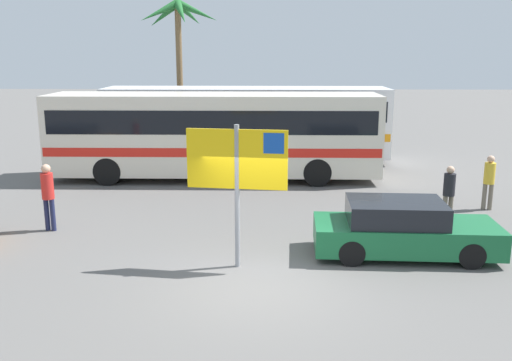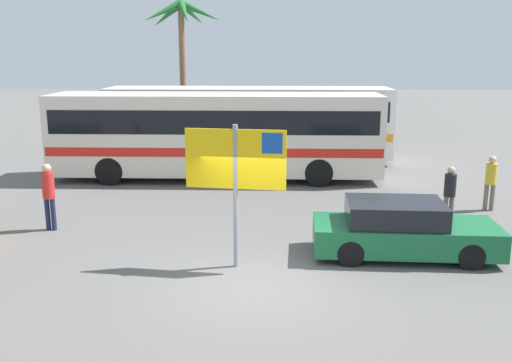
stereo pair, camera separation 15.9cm
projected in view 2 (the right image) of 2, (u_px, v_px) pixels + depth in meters
ground at (257, 285)px, 11.58m from camera, size 120.00×120.00×0.00m
bus_front_coach at (216, 132)px, 20.86m from camera, size 12.10×2.58×3.17m
bus_rear_coach at (248, 120)px, 24.29m from camera, size 12.10×2.58×3.17m
ferry_sign at (238, 165)px, 12.07m from camera, size 2.19×0.34×3.20m
car_green at (402, 230)px, 13.10m from camera, size 4.31×1.83×1.32m
pedestrian_crossing_lot at (450, 190)px, 15.52m from camera, size 0.32×0.32×1.63m
pedestrian_near_sign at (49, 191)px, 14.93m from camera, size 0.32×0.32×1.82m
pedestrian_by_bus at (491, 179)px, 16.80m from camera, size 0.32×0.32×1.67m
palm_tree_seaside at (182, 29)px, 28.86m from camera, size 4.00×3.94×7.27m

